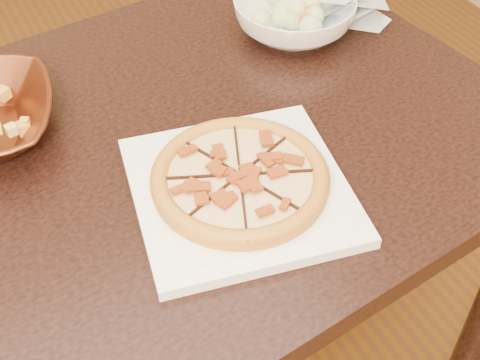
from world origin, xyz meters
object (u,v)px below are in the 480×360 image
at_px(plate, 240,190).
at_px(dining_table, 137,209).
at_px(pizza, 240,178).
at_px(salad_bowl, 294,16).

bearing_deg(plate, dining_table, 126.73).
bearing_deg(pizza, plate, -39.87).
bearing_deg(plate, pizza, 140.13).
xyz_separation_m(dining_table, salad_bowl, (0.40, 0.18, 0.15)).
height_order(plate, pizza, pizza).
distance_m(dining_table, plate, 0.23).
height_order(dining_table, salad_bowl, salad_bowl).
bearing_deg(dining_table, salad_bowl, 24.49).
bearing_deg(salad_bowl, plate, -131.13).
relative_size(dining_table, salad_bowl, 5.93).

